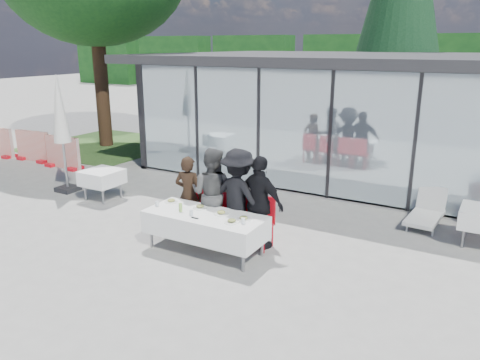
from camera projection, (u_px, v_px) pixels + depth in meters
name	position (u px, v px, depth m)	size (l,w,h in m)	color
ground	(202.00, 250.00, 8.82)	(90.00, 90.00, 0.00)	gray
pavilion	(409.00, 99.00, 14.06)	(14.80, 8.80, 3.44)	gray
treeline	(405.00, 67.00, 32.48)	(62.50, 2.00, 4.40)	#113514
dining_table	(205.00, 225.00, 8.59)	(2.26, 0.96, 0.75)	white
diner_a	(189.00, 195.00, 9.46)	(0.58, 0.58, 1.60)	black
diner_chair_a	(192.00, 205.00, 9.61)	(0.44, 0.44, 0.97)	red
diner_b	(212.00, 194.00, 9.15)	(0.89, 0.89, 1.83)	#4D4D4D
diner_chair_b	(215.00, 210.00, 9.34)	(0.44, 0.44, 0.97)	red
diner_c	(239.00, 197.00, 8.86)	(1.21, 1.21, 1.87)	black
diner_chair_c	(241.00, 215.00, 9.05)	(0.44, 0.44, 0.97)	red
diner_d	(260.00, 203.00, 8.65)	(1.05, 1.05, 1.79)	black
diner_chair_d	(262.00, 220.00, 8.84)	(0.44, 0.44, 0.97)	red
plate_a	(171.00, 201.00, 9.15)	(0.27, 0.27, 0.07)	white
plate_b	(200.00, 207.00, 8.82)	(0.27, 0.27, 0.07)	white
plate_c	(221.00, 213.00, 8.50)	(0.27, 0.27, 0.07)	white
plate_d	(244.00, 218.00, 8.23)	(0.27, 0.27, 0.07)	white
plate_extra	(232.00, 221.00, 8.10)	(0.27, 0.27, 0.07)	white
juice_bottle	(181.00, 207.00, 8.62)	(0.06, 0.06, 0.16)	#81B54B
drinking_glasses	(196.00, 212.00, 8.47)	(1.95, 0.18, 0.10)	silver
folded_eyeglasses	(195.00, 218.00, 8.30)	(0.14, 0.03, 0.01)	black
spare_table_left	(102.00, 178.00, 11.56)	(0.86, 0.86, 0.74)	white
market_umbrella	(60.00, 117.00, 11.78)	(0.50, 0.50, 3.00)	black
construction_barriers	(1.00, 143.00, 16.10)	(7.80, 0.60, 1.00)	red
lounger	(427.00, 212.00, 10.07)	(0.69, 1.37, 0.72)	silver
grass_patch	(107.00, 145.00, 17.87)	(5.00, 5.00, 0.02)	#385926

